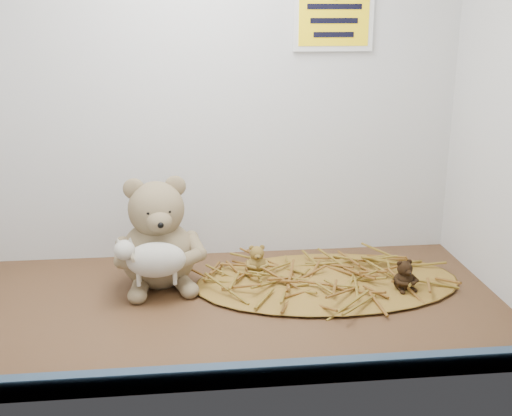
{
  "coord_description": "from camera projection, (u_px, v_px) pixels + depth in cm",
  "views": [
    {
      "loc": [
        -3.7,
        -117.94,
        56.96
      ],
      "look_at": [
        9.63,
        3.73,
        19.38
      ],
      "focal_mm": 45.0,
      "sensor_mm": 36.0,
      "label": 1
    }
  ],
  "objects": [
    {
      "name": "mini_teddy_brown",
      "position": [
        404.0,
        274.0,
        1.34
      ],
      "size": [
        6.45,
        6.66,
        6.54
      ],
      "primitive_type": null,
      "rotation": [
        0.0,
        0.0,
        0.24
      ],
      "color": "black",
      "rests_on": "straw_bed"
    },
    {
      "name": "toy_lamb",
      "position": [
        156.0,
        260.0,
        1.29
      ],
      "size": [
        15.68,
        9.57,
        10.13
      ],
      "primitive_type": null,
      "color": "beige",
      "rests_on": "main_teddy"
    },
    {
      "name": "alcove_shell",
      "position": [
        204.0,
        76.0,
        1.25
      ],
      "size": [
        120.4,
        60.2,
        90.4
      ],
      "color": "#442B17",
      "rests_on": "ground"
    },
    {
      "name": "wall_sign",
      "position": [
        334.0,
        21.0,
        1.44
      ],
      "size": [
        16.0,
        1.2,
        11.0
      ],
      "primitive_type": "cube",
      "color": "yellow",
      "rests_on": "back_wall"
    },
    {
      "name": "main_teddy",
      "position": [
        157.0,
        232.0,
        1.36
      ],
      "size": [
        22.14,
        23.05,
        24.01
      ],
      "primitive_type": null,
      "rotation": [
        0.0,
        0.0,
        0.15
      ],
      "color": "#857052",
      "rests_on": "shelf_floor"
    },
    {
      "name": "front_rail",
      "position": [
        218.0,
        376.0,
        1.01
      ],
      "size": [
        119.28,
        2.2,
        3.6
      ],
      "primitive_type": "cube",
      "color": "#31485E",
      "rests_on": "shelf_floor"
    },
    {
      "name": "mini_teddy_tan",
      "position": [
        257.0,
        258.0,
        1.43
      ],
      "size": [
        5.25,
        5.54,
        6.5
      ],
      "primitive_type": null,
      "rotation": [
        0.0,
        0.0,
        -0.0
      ],
      "color": "olive",
      "rests_on": "straw_bed"
    },
    {
      "name": "straw_bed",
      "position": [
        328.0,
        282.0,
        1.4
      ],
      "size": [
        58.02,
        33.69,
        1.12
      ],
      "primitive_type": "ellipsoid",
      "color": "olive",
      "rests_on": "shelf_floor"
    }
  ]
}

